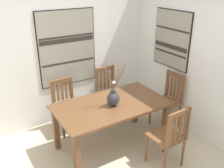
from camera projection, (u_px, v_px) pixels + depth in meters
name	position (u px, v px, depth m)	size (l,w,h in m)	color
wall_back	(54.00, 50.00, 4.28)	(6.40, 0.12, 2.70)	silver
wall_side	(218.00, 61.00, 3.73)	(0.12, 6.40, 2.70)	silver
dining_table	(111.00, 110.00, 3.79)	(1.67, 0.95, 0.75)	brown
centerpiece_vase	(113.00, 98.00, 3.65)	(0.25, 0.21, 0.68)	#333338
chair_0	(66.00, 104.00, 4.31)	(0.44, 0.44, 0.90)	brown
chair_1	(108.00, 92.00, 4.72)	(0.44, 0.44, 0.95)	brown
chair_2	(169.00, 99.00, 4.42)	(0.45, 0.45, 0.98)	brown
chair_3	(169.00, 136.00, 3.42)	(0.44, 0.44, 0.96)	brown
painting_on_back_wall	(67.00, 48.00, 4.34)	(1.03, 0.05, 1.31)	black
painting_on_side_wall	(172.00, 39.00, 4.34)	(0.05, 0.82, 0.99)	black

